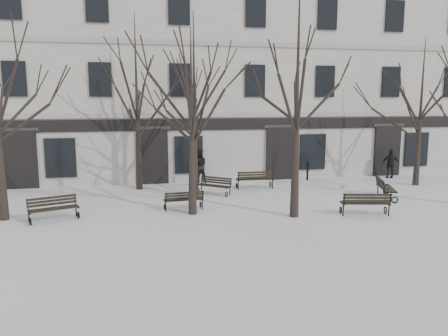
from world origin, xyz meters
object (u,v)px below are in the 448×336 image
object	(u,v)px
bench_2	(365,203)
bench_5	(385,187)
bench_1	(184,199)
bench_3	(214,185)
tree_1	(191,100)
tree_2	(298,62)
bench_0	(53,208)
bench_4	(255,179)

from	to	relation	value
bench_2	bench_5	size ratio (longest dim) A/B	0.98
bench_1	bench_3	world-z (taller)	bench_3
tree_1	bench_1	distance (m)	4.05
bench_1	bench_3	distance (m)	3.14
tree_2	bench_0	world-z (taller)	tree_2
bench_1	bench_2	bearing A→B (deg)	156.38
tree_2	bench_2	xyz separation A→B (m)	(2.74, -0.36, -5.25)
tree_2	bench_5	distance (m)	7.60
tree_2	bench_1	size ratio (longest dim) A/B	5.66
bench_2	bench_5	xyz separation A→B (m)	(2.33, 2.51, 0.01)
bench_0	bench_3	size ratio (longest dim) A/B	1.15
bench_1	bench_4	bearing A→B (deg)	-143.87
bench_0	bench_3	world-z (taller)	bench_0
bench_2	bench_3	world-z (taller)	bench_2
bench_4	bench_5	xyz separation A→B (m)	(5.19, -3.18, 0.00)
bench_2	bench_5	distance (m)	3.42
tree_1	tree_2	distance (m)	4.14
bench_0	bench_3	bearing A→B (deg)	5.98
tree_2	bench_2	world-z (taller)	tree_2
bench_1	bench_5	xyz separation A→B (m)	(9.10, 0.33, 0.08)
tree_2	bench_0	bearing A→B (deg)	172.49
bench_4	bench_3	bearing A→B (deg)	21.91
tree_1	tree_2	bearing A→B (deg)	-16.58
tree_1	bench_5	size ratio (longest dim) A/B	3.60
tree_1	tree_2	size ratio (longest dim) A/B	0.77
tree_1	tree_2	world-z (taller)	tree_2
tree_1	bench_3	bearing A→B (deg)	66.73
bench_0	bench_2	distance (m)	11.75
bench_1	bench_5	world-z (taller)	bench_5
bench_0	bench_5	xyz separation A→B (m)	(13.97, 0.97, 0.03)
bench_5	tree_1	bearing A→B (deg)	116.21
bench_1	bench_3	size ratio (longest dim) A/B	1.01
bench_1	bench_4	world-z (taller)	bench_4
tree_1	bench_2	distance (m)	7.73
tree_1	bench_1	world-z (taller)	tree_1
bench_4	tree_1	bearing A→B (deg)	49.48
bench_2	bench_4	xyz separation A→B (m)	(-2.86, 5.69, 0.01)
tree_2	bench_4	size ratio (longest dim) A/B	4.93
bench_1	bench_2	xyz separation A→B (m)	(6.77, -2.19, 0.07)
bench_2	bench_0	bearing A→B (deg)	4.46
tree_1	bench_4	bearing A→B (deg)	49.17
bench_0	bench_2	xyz separation A→B (m)	(11.65, -1.54, 0.02)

